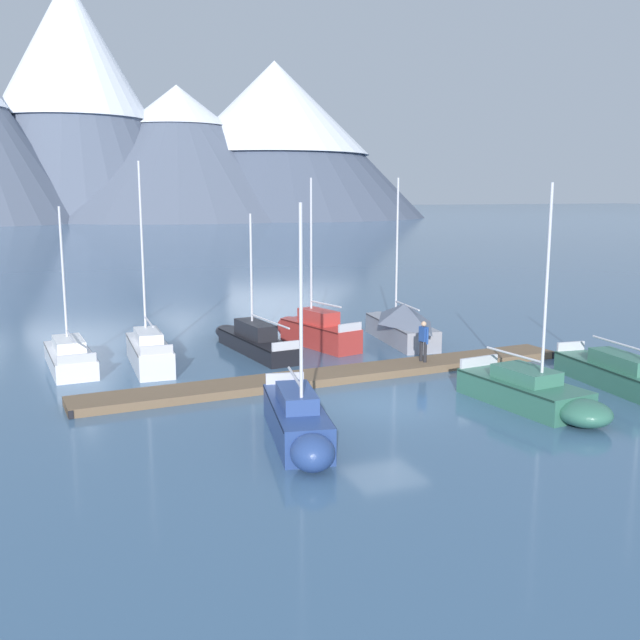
% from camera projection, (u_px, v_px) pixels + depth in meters
% --- Properties ---
extents(ground_plane, '(700.00, 700.00, 0.00)m').
position_uv_depth(ground_plane, '(385.00, 407.00, 24.46)').
color(ground_plane, '#426689').
extents(mountain_shoulder_ridge, '(66.41, 66.41, 62.93)m').
position_uv_depth(mountain_shoulder_ridge, '(72.00, 91.00, 192.09)').
color(mountain_shoulder_ridge, slate).
rests_on(mountain_shoulder_ridge, ground).
extents(mountain_east_summit, '(89.44, 89.44, 36.47)m').
position_uv_depth(mountain_east_summit, '(178.00, 151.00, 201.75)').
color(mountain_east_summit, slate).
rests_on(mountain_east_summit, ground).
extents(mountain_rear_spur, '(87.86, 87.86, 44.45)m').
position_uv_depth(mountain_rear_spur, '(275.00, 134.00, 210.12)').
color(mountain_rear_spur, '#4C566B').
rests_on(mountain_rear_spur, ground).
extents(dock, '(20.39, 3.11, 0.30)m').
position_uv_depth(dock, '(339.00, 375.00, 28.09)').
color(dock, brown).
rests_on(dock, ground).
extents(sailboat_nearest_berth, '(1.94, 6.57, 6.62)m').
position_uv_depth(sailboat_nearest_berth, '(68.00, 354.00, 30.13)').
color(sailboat_nearest_berth, white).
rests_on(sailboat_nearest_berth, ground).
extents(sailboat_second_berth, '(1.54, 6.38, 8.45)m').
position_uv_depth(sailboat_second_berth, '(147.00, 349.00, 30.46)').
color(sailboat_second_berth, silver).
rests_on(sailboat_second_berth, ground).
extents(sailboat_mid_dock_port, '(2.34, 5.89, 6.91)m').
position_uv_depth(sailboat_mid_dock_port, '(298.00, 421.00, 20.83)').
color(sailboat_mid_dock_port, navy).
rests_on(sailboat_mid_dock_port, ground).
extents(sailboat_mid_dock_starboard, '(2.15, 7.91, 6.25)m').
position_uv_depth(sailboat_mid_dock_starboard, '(252.00, 340.00, 32.99)').
color(sailboat_mid_dock_starboard, black).
rests_on(sailboat_mid_dock_starboard, ground).
extents(sailboat_far_berth, '(2.63, 5.84, 7.84)m').
position_uv_depth(sailboat_far_berth, '(315.00, 330.00, 34.22)').
color(sailboat_far_berth, '#B2332D').
rests_on(sailboat_far_berth, ground).
extents(sailboat_outer_slip, '(2.46, 6.07, 7.49)m').
position_uv_depth(sailboat_outer_slip, '(534.00, 393.00, 24.13)').
color(sailboat_outer_slip, '#336B56').
rests_on(sailboat_outer_slip, ground).
extents(sailboat_end_of_dock, '(2.46, 7.03, 7.86)m').
position_uv_depth(sailboat_end_of_dock, '(400.00, 322.00, 35.02)').
color(sailboat_end_of_dock, '#93939E').
rests_on(sailboat_end_of_dock, ground).
extents(sailboat_last_slip, '(1.96, 7.39, 6.39)m').
position_uv_depth(sailboat_last_slip, '(629.00, 378.00, 26.06)').
color(sailboat_last_slip, '#336B56').
rests_on(sailboat_last_slip, ground).
extents(person_on_dock, '(0.27, 0.59, 1.69)m').
position_uv_depth(person_on_dock, '(423.00, 339.00, 29.50)').
color(person_on_dock, '#232328').
rests_on(person_on_dock, dock).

